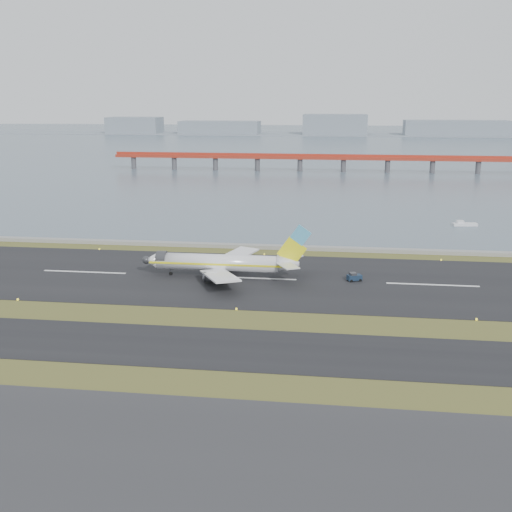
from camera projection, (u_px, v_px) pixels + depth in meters
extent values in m
plane|color=#3D4A1A|center=(230.00, 323.00, 117.07)|extent=(1000.00, 1000.00, 0.00)
cube|color=#2C2C2E|center=(135.00, 509.00, 64.15)|extent=(1000.00, 50.00, 0.10)
cube|color=black|center=(217.00, 348.00, 105.52)|extent=(1000.00, 18.00, 0.10)
cube|color=black|center=(252.00, 278.00, 145.92)|extent=(1000.00, 45.00, 0.10)
cube|color=gray|center=(268.00, 247.00, 174.67)|extent=(1000.00, 2.50, 1.00)
cube|color=#4B596B|center=(321.00, 145.00, 559.58)|extent=(1400.00, 800.00, 1.30)
cube|color=#A62D1C|center=(344.00, 158.00, 353.17)|extent=(260.00, 5.00, 1.60)
cube|color=#A62D1C|center=(344.00, 155.00, 352.81)|extent=(260.00, 0.40, 1.40)
cylinder|color=#4C4C51|center=(174.00, 164.00, 366.67)|extent=(2.80, 2.80, 7.00)
cylinder|color=#4C4C51|center=(343.00, 166.00, 354.26)|extent=(2.80, 2.80, 7.00)
cube|color=gray|center=(326.00, 134.00, 713.49)|extent=(1400.00, 80.00, 1.00)
cube|color=gray|center=(135.00, 125.00, 739.78)|extent=(60.00, 35.00, 18.00)
cube|color=gray|center=(220.00, 127.00, 727.32)|extent=(90.00, 35.00, 14.00)
cube|color=gray|center=(335.00, 124.00, 709.55)|extent=(70.00, 35.00, 22.00)
cube|color=gray|center=(456.00, 128.00, 693.46)|extent=(110.00, 35.00, 16.00)
cylinder|color=white|center=(217.00, 262.00, 146.20)|extent=(28.00, 3.80, 3.80)
cone|color=white|center=(151.00, 260.00, 148.22)|extent=(3.20, 3.80, 3.80)
cone|color=white|center=(288.00, 264.00, 144.03)|extent=(5.00, 3.80, 3.80)
cube|color=yellow|center=(216.00, 265.00, 144.35)|extent=(31.00, 0.06, 0.45)
cube|color=yellow|center=(219.00, 260.00, 148.05)|extent=(31.00, 0.06, 0.45)
cube|color=white|center=(220.00, 276.00, 137.91)|extent=(11.31, 15.89, 1.66)
cube|color=white|center=(233.00, 257.00, 154.26)|extent=(11.31, 15.89, 1.66)
cylinder|color=#343538|center=(215.00, 278.00, 140.82)|extent=(4.20, 2.10, 2.10)
cylinder|color=#343538|center=(224.00, 264.00, 152.37)|extent=(4.20, 2.10, 2.10)
cube|color=yellow|center=(292.00, 251.00, 143.23)|extent=(6.80, 0.35, 6.85)
cube|color=#4BA8D6|center=(301.00, 235.00, 142.10)|extent=(4.85, 0.37, 4.90)
cube|color=white|center=(288.00, 266.00, 140.22)|extent=(5.64, 6.80, 0.22)
cube|color=white|center=(291.00, 257.00, 147.53)|extent=(5.64, 6.80, 0.22)
cylinder|color=black|center=(171.00, 274.00, 148.36)|extent=(0.80, 0.28, 0.80)
cylinder|color=black|center=(222.00, 278.00, 144.02)|extent=(1.00, 0.38, 1.00)
cylinder|color=black|center=(226.00, 272.00, 149.41)|extent=(1.00, 0.38, 1.00)
cube|color=#15253A|center=(354.00, 277.00, 143.61)|extent=(3.58, 2.84, 1.18)
cube|color=#343538|center=(353.00, 274.00, 143.33)|extent=(1.84, 1.89, 0.69)
cylinder|color=black|center=(351.00, 281.00, 142.74)|extent=(0.75, 0.54, 0.69)
cylinder|color=black|center=(348.00, 279.00, 144.21)|extent=(0.75, 0.54, 0.69)
cylinder|color=black|center=(360.00, 280.00, 143.28)|extent=(0.75, 0.54, 0.69)
cylinder|color=black|center=(357.00, 278.00, 144.75)|extent=(0.75, 0.54, 0.69)
cube|color=white|center=(465.00, 225.00, 205.63)|extent=(7.84, 3.42, 0.97)
cube|color=white|center=(460.00, 222.00, 205.41)|extent=(2.39, 2.02, 0.97)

